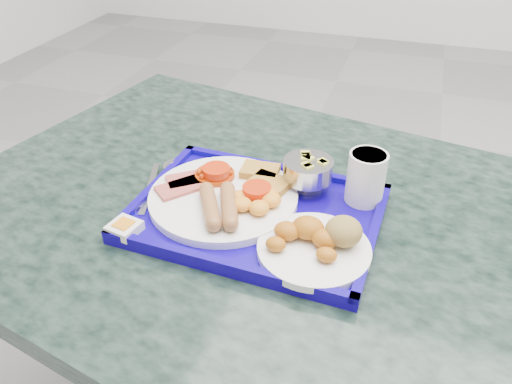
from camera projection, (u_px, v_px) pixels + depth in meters
floor at (432, 343)px, 1.54m from camera, size 6.00×6.00×0.00m
table at (280, 293)px, 0.96m from camera, size 1.33×1.02×0.74m
tray at (256, 214)px, 0.83m from camera, size 0.41×0.31×0.02m
main_plate at (228, 195)px, 0.85m from camera, size 0.25×0.25×0.04m
bread_plate at (318, 242)px, 0.74m from camera, size 0.17×0.17×0.06m
fruit_bowl at (308, 170)px, 0.86m from camera, size 0.09×0.09×0.06m
juice_cup at (366, 176)px, 0.83m from camera, size 0.06×0.06×0.09m
spoon at (167, 172)px, 0.92m from camera, size 0.04×0.18×0.01m
knife at (150, 188)px, 0.88m from camera, size 0.06×0.16×0.00m
jam_packet at (124, 228)px, 0.78m from camera, size 0.05×0.05×0.02m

